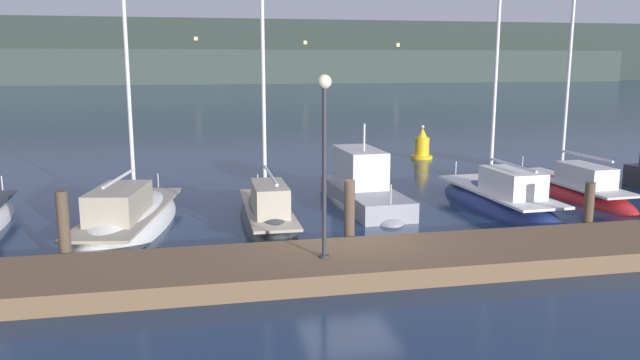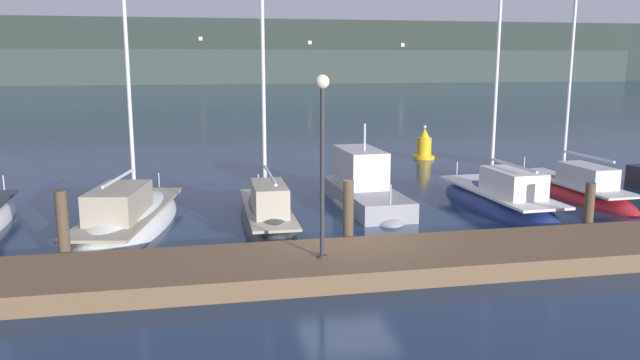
{
  "view_description": "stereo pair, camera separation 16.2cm",
  "coord_description": "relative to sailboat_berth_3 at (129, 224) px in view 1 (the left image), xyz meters",
  "views": [
    {
      "loc": [
        -4.0,
        -15.36,
        4.93
      ],
      "look_at": [
        0.0,
        3.73,
        1.2
      ],
      "focal_mm": 35.0,
      "sensor_mm": 36.0,
      "label": 1
    },
    {
      "loc": [
        -3.84,
        -15.39,
        4.93
      ],
      "look_at": [
        0.0,
        3.73,
        1.2
      ],
      "focal_mm": 35.0,
      "sensor_mm": 36.0,
      "label": 2
    }
  ],
  "objects": [
    {
      "name": "ground_plane",
      "position": [
        5.88,
        -3.43,
        -0.13
      ],
      "size": [
        400.0,
        400.0,
        0.0
      ],
      "primitive_type": "plane",
      "color": "#192D4C"
    },
    {
      "name": "dock",
      "position": [
        5.88,
        -5.1,
        0.09
      ],
      "size": [
        36.99,
        2.8,
        0.45
      ],
      "primitive_type": "cube",
      "color": "brown",
      "rests_on": "ground"
    },
    {
      "name": "mooring_pile_1",
      "position": [
        -1.16,
        -3.45,
        0.82
      ],
      "size": [
        0.28,
        0.28,
        1.91
      ],
      "primitive_type": "cylinder",
      "color": "#4C3D2D",
      "rests_on": "ground"
    },
    {
      "name": "mooring_pile_2",
      "position": [
        5.88,
        -3.45,
        0.81
      ],
      "size": [
        0.28,
        0.28,
        1.89
      ],
      "primitive_type": "cylinder",
      "color": "#4C3D2D",
      "rests_on": "ground"
    },
    {
      "name": "mooring_pile_3",
      "position": [
        12.92,
        -3.45,
        0.64
      ],
      "size": [
        0.28,
        0.28,
        1.56
      ],
      "primitive_type": "cylinder",
      "color": "#4C3D2D",
      "rests_on": "ground"
    },
    {
      "name": "sailboat_berth_3",
      "position": [
        0.0,
        0.0,
        0.0
      ],
      "size": [
        3.62,
        8.09,
        11.76
      ],
      "color": "white",
      "rests_on": "ground"
    },
    {
      "name": "sailboat_berth_4",
      "position": [
        4.12,
        -0.25,
        0.0
      ],
      "size": [
        1.68,
        6.67,
        8.58
      ],
      "color": "#2D3338",
      "rests_on": "ground"
    },
    {
      "name": "motorboat_berth_5",
      "position": [
        7.7,
        1.62,
        0.22
      ],
      "size": [
        2.16,
        6.1,
        3.32
      ],
      "color": "gray",
      "rests_on": "ground"
    },
    {
      "name": "sailboat_berth_6",
      "position": [
        12.08,
        0.18,
        0.01
      ],
      "size": [
        2.38,
        7.02,
        10.41
      ],
      "color": "navy",
      "rests_on": "ground"
    },
    {
      "name": "sailboat_berth_7",
      "position": [
        15.69,
        1.51,
        0.02
      ],
      "size": [
        2.06,
        6.97,
        10.25
      ],
      "color": "red",
      "rests_on": "ground"
    },
    {
      "name": "channel_buoy",
      "position": [
        13.51,
        11.14,
        0.48
      ],
      "size": [
        1.08,
        1.08,
        1.72
      ],
      "color": "gold",
      "rests_on": "ground"
    },
    {
      "name": "dock_lamppost",
      "position": [
        4.82,
        -5.24,
        3.11
      ],
      "size": [
        0.32,
        0.32,
        4.19
      ],
      "color": "#2D2D33",
      "rests_on": "dock"
    },
    {
      "name": "hillside_backdrop",
      "position": [
        10.37,
        130.8,
        6.44
      ],
      "size": [
        240.0,
        23.0,
        14.26
      ],
      "color": "#28332D",
      "rests_on": "ground"
    }
  ]
}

